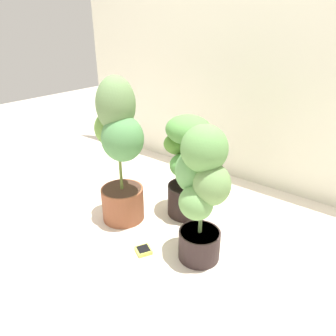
{
  "coord_description": "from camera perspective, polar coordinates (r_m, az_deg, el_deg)",
  "views": [
    {
      "loc": [
        0.99,
        -1.3,
        1.16
      ],
      "look_at": [
        0.01,
        -0.04,
        0.41
      ],
      "focal_mm": 33.2,
      "sensor_mm": 36.0,
      "label": 1
    }
  ],
  "objects": [
    {
      "name": "potted_plant_center",
      "position": [
        1.92,
        3.61,
        1.12
      ],
      "size": [
        0.4,
        0.35,
        0.67
      ],
      "color": "black",
      "rests_on": "ground"
    },
    {
      "name": "mylar_back_wall",
      "position": [
        2.38,
        14.11,
        20.66
      ],
      "size": [
        3.2,
        0.01,
        2.0
      ],
      "primitive_type": "cube",
      "color": "silver",
      "rests_on": "ground"
    },
    {
      "name": "potted_plant_front_right",
      "position": [
        1.52,
        6.12,
        -3.63
      ],
      "size": [
        0.34,
        0.28,
        0.75
      ],
      "color": "#332525",
      "rests_on": "ground"
    },
    {
      "name": "potted_plant_front_left",
      "position": [
        1.85,
        -8.94,
        3.93
      ],
      "size": [
        0.41,
        0.33,
        0.91
      ],
      "color": "brown",
      "rests_on": "ground"
    },
    {
      "name": "ground_plane",
      "position": [
        2.01,
        0.45,
        -10.13
      ],
      "size": [
        8.0,
        8.0,
        0.0
      ],
      "primitive_type": "plane",
      "color": "silver",
      "rests_on": "ground"
    },
    {
      "name": "hygrometer_box",
      "position": [
        1.79,
        -4.53,
        -14.84
      ],
      "size": [
        0.11,
        0.11,
        0.03
      ],
      "rotation": [
        0.0,
        0.0,
        1.08
      ],
      "color": "#CACF51",
      "rests_on": "ground"
    }
  ]
}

